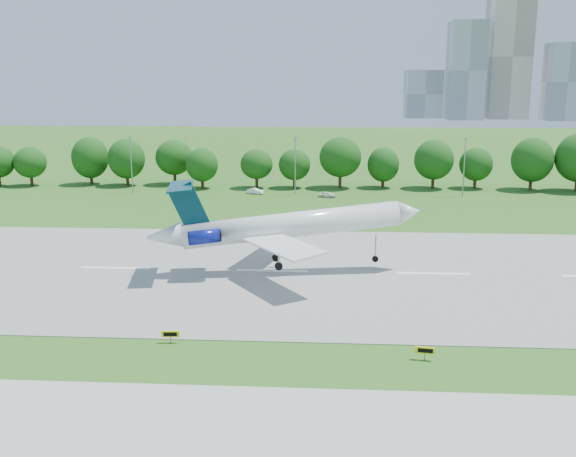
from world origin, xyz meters
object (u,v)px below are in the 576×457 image
object	(u,v)px
airliner	(278,225)
service_vehicle_a	(255,191)
taxi_sign_left	(170,334)
service_vehicle_b	(327,194)

from	to	relation	value
airliner	service_vehicle_a	size ratio (longest dim) A/B	9.42
taxi_sign_left	service_vehicle_b	distance (m)	78.73
airliner	service_vehicle_a	world-z (taller)	airliner
taxi_sign_left	service_vehicle_b	world-z (taller)	service_vehicle_b
airliner	taxi_sign_left	bearing A→B (deg)	-118.86
service_vehicle_a	service_vehicle_b	distance (m)	15.72
service_vehicle_a	service_vehicle_b	xyz separation A→B (m)	(15.37, -3.28, 0.01)
taxi_sign_left	service_vehicle_b	size ratio (longest dim) A/B	0.46
airliner	service_vehicle_b	bearing A→B (deg)	74.10
airliner	service_vehicle_b	distance (m)	55.13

